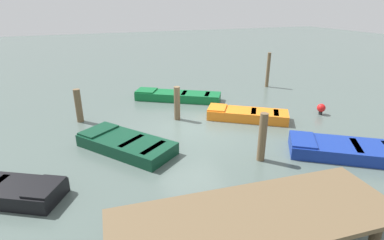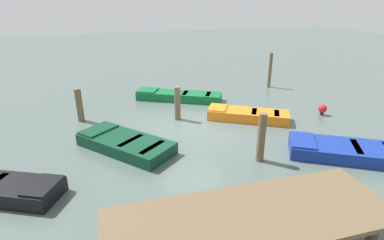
% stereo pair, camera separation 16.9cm
% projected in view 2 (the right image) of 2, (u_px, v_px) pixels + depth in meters
% --- Properties ---
extents(ground_plane, '(80.00, 80.00, 0.00)m').
position_uv_depth(ground_plane, '(192.00, 128.00, 11.80)').
color(ground_plane, '#4C5B56').
extents(dock_segment, '(5.65, 2.31, 0.95)m').
position_uv_depth(dock_segment, '(252.00, 219.00, 5.64)').
color(dock_segment, brown).
rests_on(dock_segment, ground_plane).
extents(rowboat_green, '(4.14, 3.04, 0.46)m').
position_uv_depth(rowboat_green, '(178.00, 96.00, 15.11)').
color(rowboat_green, '#0F602D').
rests_on(rowboat_green, ground_plane).
extents(rowboat_orange, '(3.31, 2.69, 0.46)m').
position_uv_depth(rowboat_orange, '(247.00, 115.00, 12.59)').
color(rowboat_orange, orange).
rests_on(rowboat_orange, ground_plane).
extents(rowboat_black, '(3.03, 2.33, 0.46)m').
position_uv_depth(rowboat_black, '(5.00, 189.00, 7.64)').
color(rowboat_black, black).
rests_on(rowboat_black, ground_plane).
extents(rowboat_blue, '(3.65, 3.09, 0.46)m').
position_uv_depth(rowboat_blue, '(346.00, 151.00, 9.58)').
color(rowboat_blue, navy).
rests_on(rowboat_blue, ground_plane).
extents(rowboat_dark_green, '(3.11, 3.47, 0.46)m').
position_uv_depth(rowboat_dark_green, '(125.00, 143.00, 10.08)').
color(rowboat_dark_green, '#0C3823').
rests_on(rowboat_dark_green, ground_plane).
extents(mooring_piling_mid_right, '(0.27, 0.27, 1.37)m').
position_uv_depth(mooring_piling_mid_right, '(79.00, 105.00, 12.30)').
color(mooring_piling_mid_right, brown).
rests_on(mooring_piling_mid_right, ground_plane).
extents(mooring_piling_far_right, '(0.24, 0.24, 1.55)m').
position_uv_depth(mooring_piling_far_right, '(261.00, 138.00, 9.15)').
color(mooring_piling_far_right, brown).
rests_on(mooring_piling_far_right, ground_plane).
extents(mooring_piling_far_left, '(0.25, 0.25, 1.41)m').
position_uv_depth(mooring_piling_far_left, '(177.00, 103.00, 12.46)').
color(mooring_piling_far_left, brown).
rests_on(mooring_piling_far_left, ground_plane).
extents(mooring_piling_mid_left, '(0.19, 0.19, 1.96)m').
position_uv_depth(mooring_piling_mid_left, '(270.00, 70.00, 17.12)').
color(mooring_piling_mid_left, brown).
rests_on(mooring_piling_mid_left, ground_plane).
extents(marker_buoy, '(0.36, 0.36, 0.48)m').
position_uv_depth(marker_buoy, '(323.00, 109.00, 13.07)').
color(marker_buoy, '#262626').
rests_on(marker_buoy, ground_plane).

